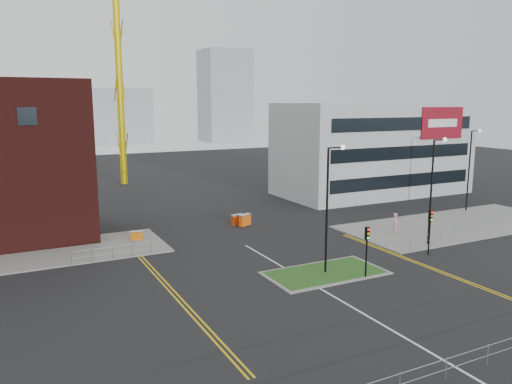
# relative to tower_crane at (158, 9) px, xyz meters

# --- Properties ---
(ground) EXTENTS (200.00, 200.00, 0.00)m
(ground) POSITION_rel_tower_crane_xyz_m (-3.85, -54.24, -25.50)
(ground) COLOR black
(ground) RESTS_ON ground
(pavement_right) EXTENTS (24.00, 10.00, 0.12)m
(pavement_right) POSITION_rel_tower_crane_xyz_m (18.15, -40.24, -25.44)
(pavement_right) COLOR slate
(pavement_right) RESTS_ON ground
(island_kerb) EXTENTS (8.60, 4.60, 0.08)m
(island_kerb) POSITION_rel_tower_crane_xyz_m (-1.85, -46.24, -25.46)
(island_kerb) COLOR slate
(island_kerb) RESTS_ON ground
(grass_island) EXTENTS (8.00, 4.00, 0.12)m
(grass_island) POSITION_rel_tower_crane_xyz_m (-1.85, -46.24, -25.44)
(grass_island) COLOR #214E1A
(grass_island) RESTS_ON ground
(office_block) EXTENTS (25.00, 12.20, 12.00)m
(office_block) POSITION_rel_tower_crane_xyz_m (22.16, -22.26, -19.49)
(office_block) COLOR #B0B3B5
(office_block) RESTS_ON ground
(tower_crane) EXTENTS (52.68, 7.86, 36.87)m
(tower_crane) POSITION_rel_tower_crane_xyz_m (0.00, 0.00, 0.00)
(tower_crane) COLOR #D8BA0C
(tower_crane) RESTS_ON ground
(streetlamp_island) EXTENTS (1.46, 0.36, 9.18)m
(streetlamp_island) POSITION_rel_tower_crane_xyz_m (-1.63, -46.24, -20.08)
(streetlamp_island) COLOR black
(streetlamp_island) RESTS_ON ground
(streetlamp_right_near) EXTENTS (1.46, 0.36, 9.18)m
(streetlamp_right_near) POSITION_rel_tower_crane_xyz_m (10.37, -44.24, -20.08)
(streetlamp_right_near) COLOR black
(streetlamp_right_near) RESTS_ON ground
(streetlamp_right_far) EXTENTS (1.46, 0.36, 9.18)m
(streetlamp_right_far) POSITION_rel_tower_crane_xyz_m (24.37, -36.24, -20.08)
(streetlamp_right_far) COLOR black
(streetlamp_right_far) RESTS_ON ground
(traffic_light_island) EXTENTS (0.28, 0.33, 3.65)m
(traffic_light_island) POSITION_rel_tower_crane_xyz_m (0.15, -48.26, -22.93)
(traffic_light_island) COLOR black
(traffic_light_island) RESTS_ON ground
(traffic_light_right) EXTENTS (0.28, 0.33, 3.65)m
(traffic_light_right) POSITION_rel_tower_crane_xyz_m (8.15, -46.26, -22.93)
(traffic_light_right) COLOR black
(traffic_light_right) RESTS_ON ground
(railing_front) EXTENTS (24.05, 0.05, 1.10)m
(railing_front) POSITION_rel_tower_crane_xyz_m (-3.85, -60.24, -24.71)
(railing_front) COLOR gray
(railing_front) RESTS_ON ground
(railing_left) EXTENTS (6.05, 0.05, 1.10)m
(railing_left) POSITION_rel_tower_crane_xyz_m (-14.85, -36.24, -24.75)
(railing_left) COLOR gray
(railing_left) RESTS_ON ground
(railing_right) EXTENTS (19.05, 5.05, 1.10)m
(railing_right) POSITION_rel_tower_crane_xyz_m (16.65, -42.74, -24.72)
(railing_right) COLOR gray
(railing_right) RESTS_ON ground
(centre_line) EXTENTS (0.15, 30.00, 0.01)m
(centre_line) POSITION_rel_tower_crane_xyz_m (-3.85, -52.24, -25.49)
(centre_line) COLOR silver
(centre_line) RESTS_ON ground
(yellow_left_a) EXTENTS (0.12, 24.00, 0.01)m
(yellow_left_a) POSITION_rel_tower_crane_xyz_m (-12.85, -44.24, -25.49)
(yellow_left_a) COLOR gold
(yellow_left_a) RESTS_ON ground
(yellow_left_b) EXTENTS (0.12, 24.00, 0.01)m
(yellow_left_b) POSITION_rel_tower_crane_xyz_m (-12.55, -44.24, -25.49)
(yellow_left_b) COLOR gold
(yellow_left_b) RESTS_ON ground
(yellow_right_a) EXTENTS (0.12, 20.00, 0.01)m
(yellow_right_a) POSITION_rel_tower_crane_xyz_m (5.65, -48.24, -25.49)
(yellow_right_a) COLOR gold
(yellow_right_a) RESTS_ON ground
(yellow_right_b) EXTENTS (0.12, 20.00, 0.01)m
(yellow_right_b) POSITION_rel_tower_crane_xyz_m (5.95, -48.24, -25.49)
(yellow_right_b) COLOR gold
(yellow_right_b) RESTS_ON ground
(skyline_b) EXTENTS (24.00, 12.00, 16.00)m
(skyline_b) POSITION_rel_tower_crane_xyz_m (6.15, 75.76, -17.50)
(skyline_b) COLOR gray
(skyline_b) RESTS_ON ground
(skyline_c) EXTENTS (14.00, 12.00, 28.00)m
(skyline_c) POSITION_rel_tower_crane_xyz_m (41.15, 70.76, -11.50)
(skyline_c) COLOR gray
(skyline_c) RESTS_ON ground
(skyline_d) EXTENTS (30.00, 12.00, 12.00)m
(skyline_d) POSITION_rel_tower_crane_xyz_m (-11.85, 85.76, -19.50)
(skyline_d) COLOR gray
(skyline_d) RESTS_ON ground
(pedestrian) EXTENTS (0.87, 0.84, 2.01)m
(pedestrian) POSITION_rel_tower_crane_xyz_m (10.15, -40.22, -24.49)
(pedestrian) COLOR pink
(pedestrian) RESTS_ON ground
(barrier_left) EXTENTS (1.14, 0.68, 0.91)m
(barrier_left) POSITION_rel_tower_crane_xyz_m (-11.85, -31.65, -25.00)
(barrier_left) COLOR #C7600B
(barrier_left) RESTS_ON ground
(barrier_mid) EXTENTS (1.42, 0.98, 1.14)m
(barrier_mid) POSITION_rel_tower_crane_xyz_m (-0.85, -30.86, -24.88)
(barrier_mid) COLOR #EA560D
(barrier_mid) RESTS_ON ground
(barrier_right) EXTENTS (1.30, 0.58, 1.06)m
(barrier_right) POSITION_rel_tower_crane_xyz_m (-1.39, -30.24, -24.92)
(barrier_right) COLOR #CC3D0B
(barrier_right) RESTS_ON ground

